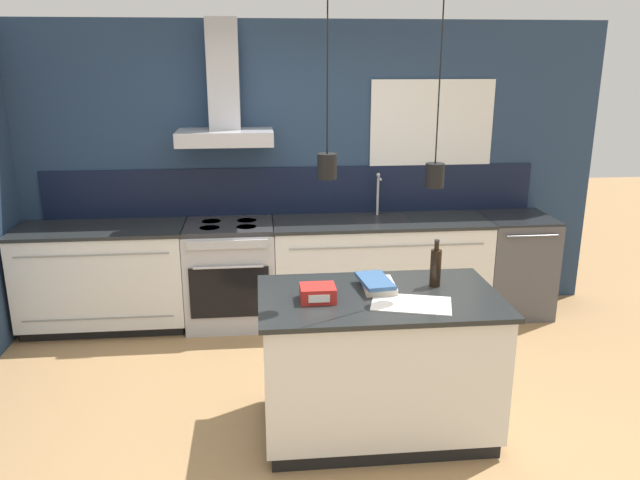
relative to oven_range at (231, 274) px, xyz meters
name	(u,v)px	position (x,y,z in m)	size (l,w,h in m)	color
ground_plane	(315,423)	(0.58, -1.69, -0.46)	(16.00, 16.00, 0.00)	#A87F51
wall_back	(291,165)	(0.56, 0.31, 0.90)	(5.60, 2.24, 2.60)	navy
counter_run_left	(104,277)	(-1.08, 0.01, 0.01)	(1.41, 0.64, 0.91)	black
counter_run_sink	(380,268)	(1.33, 0.01, 0.01)	(1.91, 0.64, 1.30)	black
oven_range	(231,274)	(0.00, 0.00, 0.00)	(0.77, 0.66, 0.91)	#B5B5BA
dishwasher	(514,264)	(2.58, 0.00, 0.00)	(0.60, 0.65, 0.91)	#4C4C51
kitchen_island	(377,363)	(0.97, -1.78, 0.00)	(1.46, 0.86, 0.91)	black
bottle_on_island	(436,267)	(1.35, -1.65, 0.58)	(0.07, 0.07, 0.30)	black
book_stack	(377,284)	(0.98, -1.67, 0.49)	(0.23, 0.34, 0.07)	beige
red_supply_box	(318,293)	(0.59, -1.82, 0.50)	(0.21, 0.18, 0.09)	red
paper_pile	(411,304)	(1.13, -1.94, 0.46)	(0.51, 0.39, 0.01)	silver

